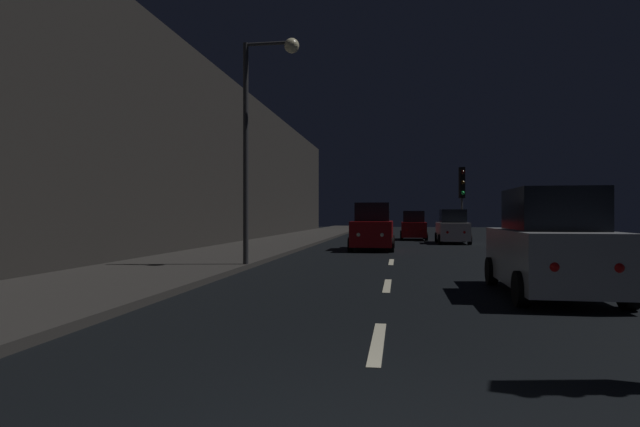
# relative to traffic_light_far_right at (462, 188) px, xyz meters

# --- Properties ---
(ground) EXTENTS (25.11, 84.00, 0.02)m
(ground) POSITION_rel_traffic_light_far_right_xyz_m (-4.06, -4.24, -3.28)
(ground) COLOR black
(sidewalk_left) EXTENTS (4.40, 84.00, 0.15)m
(sidewalk_left) POSITION_rel_traffic_light_far_right_xyz_m (-10.41, -4.24, -3.19)
(sidewalk_left) COLOR #33302D
(sidewalk_left) RESTS_ON ground
(building_facade_left) EXTENTS (0.80, 63.00, 8.88)m
(building_facade_left) POSITION_rel_traffic_light_far_right_xyz_m (-13.01, -7.74, 1.17)
(building_facade_left) COLOR #2D2B28
(building_facade_left) RESTS_ON ground
(lane_centerline) EXTENTS (0.16, 13.35, 0.01)m
(lane_centerline) POSITION_rel_traffic_light_far_right_xyz_m (-4.06, -20.28, -3.26)
(lane_centerline) COLOR beige
(lane_centerline) RESTS_ON ground
(traffic_light_far_right) EXTENTS (0.37, 0.48, 4.54)m
(traffic_light_far_right) POSITION_rel_traffic_light_far_right_xyz_m (0.00, 0.00, 0.00)
(traffic_light_far_right) COLOR #38383A
(traffic_light_far_right) RESTS_ON ground
(streetlamp_overhead) EXTENTS (1.70, 0.44, 6.81)m
(streetlamp_overhead) POSITION_rel_traffic_light_far_right_xyz_m (-7.84, -17.50, 1.29)
(streetlamp_overhead) COLOR #2D2D30
(streetlamp_overhead) RESTS_ON ground
(car_approaching_headlights) EXTENTS (1.99, 4.31, 2.17)m
(car_approaching_headlights) POSITION_rel_traffic_light_far_right_xyz_m (-5.00, -8.45, -2.27)
(car_approaching_headlights) COLOR maroon
(car_approaching_headlights) RESTS_ON ground
(car_parked_right_near) EXTENTS (1.96, 4.25, 2.14)m
(car_parked_right_near) POSITION_rel_traffic_light_far_right_xyz_m (-0.80, -21.40, -2.29)
(car_parked_right_near) COLOR #A5A8AD
(car_parked_right_near) RESTS_ON ground
(car_parked_right_far) EXTENTS (1.76, 3.82, 1.92)m
(car_parked_right_far) POSITION_rel_traffic_light_far_right_xyz_m (-0.80, -2.32, -2.39)
(car_parked_right_far) COLOR silver
(car_parked_right_far) RESTS_ON ground
(car_distant_taillights) EXTENTS (1.72, 3.73, 1.88)m
(car_distant_taillights) POSITION_rel_traffic_light_far_right_xyz_m (-2.88, 1.74, -2.41)
(car_distant_taillights) COLOR maroon
(car_distant_taillights) RESTS_ON ground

